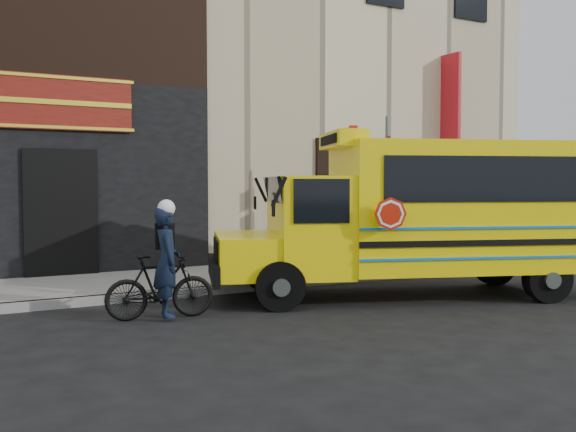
# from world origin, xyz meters

# --- Properties ---
(ground) EXTENTS (120.00, 120.00, 0.00)m
(ground) POSITION_xyz_m (0.00, 0.00, 0.00)
(ground) COLOR black
(ground) RESTS_ON ground
(curb) EXTENTS (40.00, 0.20, 0.15)m
(curb) POSITION_xyz_m (0.00, 2.60, 0.07)
(curb) COLOR gray
(curb) RESTS_ON ground
(sidewalk) EXTENTS (40.00, 3.00, 0.15)m
(sidewalk) POSITION_xyz_m (0.00, 4.10, 0.07)
(sidewalk) COLOR slate
(sidewalk) RESTS_ON ground
(building) EXTENTS (20.00, 10.70, 12.00)m
(building) POSITION_xyz_m (-0.04, 10.45, 6.13)
(building) COLOR beige
(building) RESTS_ON sidewalk
(school_bus) EXTENTS (7.21, 4.30, 2.92)m
(school_bus) POSITION_xyz_m (2.34, 0.63, 1.51)
(school_bus) COLOR black
(school_bus) RESTS_ON ground
(sign_pole) EXTENTS (0.13, 0.29, 3.49)m
(sign_pole) POSITION_xyz_m (3.31, 3.12, 1.91)
(sign_pole) COLOR #47504A
(sign_pole) RESTS_ON ground
(bicycle) EXTENTS (1.66, 0.68, 0.97)m
(bicycle) POSITION_xyz_m (-2.50, 1.00, 0.48)
(bicycle) COLOR black
(bicycle) RESTS_ON ground
(cyclist) EXTENTS (0.48, 0.65, 1.63)m
(cyclist) POSITION_xyz_m (-2.42, 0.91, 0.82)
(cyclist) COLOR black
(cyclist) RESTS_ON ground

